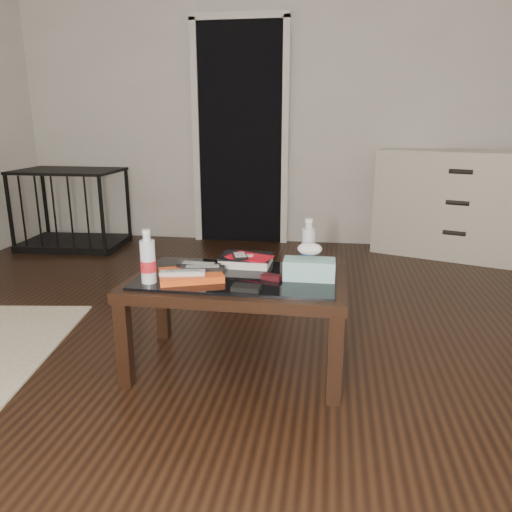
{
  "coord_description": "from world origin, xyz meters",
  "views": [
    {
      "loc": [
        0.46,
        -2.22,
        1.17
      ],
      "look_at": [
        0.13,
        -0.03,
        0.55
      ],
      "focal_mm": 35.0,
      "sensor_mm": 36.0,
      "label": 1
    }
  ],
  "objects_px": {
    "coffee_table": "(237,288)",
    "pet_crate": "(73,222)",
    "dresser": "(450,204)",
    "water_bottle_left": "(148,256)",
    "textbook": "(246,260)",
    "water_bottle_right": "(308,243)",
    "tissue_box": "(309,269)"
  },
  "relations": [
    {
      "from": "coffee_table",
      "to": "pet_crate",
      "type": "height_order",
      "value": "pet_crate"
    },
    {
      "from": "dresser",
      "to": "water_bottle_left",
      "type": "relative_size",
      "value": 5.46
    },
    {
      "from": "textbook",
      "to": "water_bottle_left",
      "type": "height_order",
      "value": "water_bottle_left"
    },
    {
      "from": "coffee_table",
      "to": "water_bottle_right",
      "type": "xyz_separation_m",
      "value": [
        0.32,
        0.2,
        0.18
      ]
    },
    {
      "from": "dresser",
      "to": "water_bottle_right",
      "type": "height_order",
      "value": "dresser"
    },
    {
      "from": "pet_crate",
      "to": "tissue_box",
      "type": "height_order",
      "value": "pet_crate"
    },
    {
      "from": "tissue_box",
      "to": "water_bottle_left",
      "type": "bearing_deg",
      "value": -167.47
    },
    {
      "from": "textbook",
      "to": "water_bottle_left",
      "type": "bearing_deg",
      "value": -136.45
    },
    {
      "from": "coffee_table",
      "to": "textbook",
      "type": "xyz_separation_m",
      "value": [
        0.01,
        0.18,
        0.09
      ]
    },
    {
      "from": "pet_crate",
      "to": "water_bottle_left",
      "type": "relative_size",
      "value": 3.94
    },
    {
      "from": "coffee_table",
      "to": "tissue_box",
      "type": "relative_size",
      "value": 4.35
    },
    {
      "from": "textbook",
      "to": "water_bottle_left",
      "type": "relative_size",
      "value": 1.05
    },
    {
      "from": "dresser",
      "to": "water_bottle_right",
      "type": "distance_m",
      "value": 2.37
    },
    {
      "from": "dresser",
      "to": "textbook",
      "type": "distance_m",
      "value": 2.54
    },
    {
      "from": "coffee_table",
      "to": "water_bottle_left",
      "type": "height_order",
      "value": "water_bottle_left"
    },
    {
      "from": "textbook",
      "to": "dresser",
      "type": "bearing_deg",
      "value": 58.1
    },
    {
      "from": "coffee_table",
      "to": "textbook",
      "type": "height_order",
      "value": "textbook"
    },
    {
      "from": "dresser",
      "to": "pet_crate",
      "type": "bearing_deg",
      "value": -155.58
    },
    {
      "from": "tissue_box",
      "to": "textbook",
      "type": "bearing_deg",
      "value": 150.6
    },
    {
      "from": "tissue_box",
      "to": "dresser",
      "type": "bearing_deg",
      "value": 64.09
    },
    {
      "from": "dresser",
      "to": "pet_crate",
      "type": "relative_size",
      "value": 1.39
    },
    {
      "from": "water_bottle_left",
      "to": "dresser",
      "type": "bearing_deg",
      "value": 53.81
    },
    {
      "from": "water_bottle_right",
      "to": "tissue_box",
      "type": "height_order",
      "value": "water_bottle_right"
    },
    {
      "from": "dresser",
      "to": "pet_crate",
      "type": "distance_m",
      "value": 3.38
    },
    {
      "from": "water_bottle_right",
      "to": "tissue_box",
      "type": "distance_m",
      "value": 0.21
    },
    {
      "from": "dresser",
      "to": "tissue_box",
      "type": "distance_m",
      "value": 2.54
    },
    {
      "from": "water_bottle_right",
      "to": "dresser",
      "type": "bearing_deg",
      "value": 62.05
    },
    {
      "from": "water_bottle_right",
      "to": "tissue_box",
      "type": "xyz_separation_m",
      "value": [
        0.02,
        -0.2,
        -0.07
      ]
    },
    {
      "from": "dresser",
      "to": "water_bottle_left",
      "type": "height_order",
      "value": "dresser"
    },
    {
      "from": "textbook",
      "to": "coffee_table",
      "type": "bearing_deg",
      "value": -92.05
    },
    {
      "from": "pet_crate",
      "to": "water_bottle_right",
      "type": "height_order",
      "value": "pet_crate"
    },
    {
      "from": "pet_crate",
      "to": "water_bottle_left",
      "type": "bearing_deg",
      "value": -58.31
    }
  ]
}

